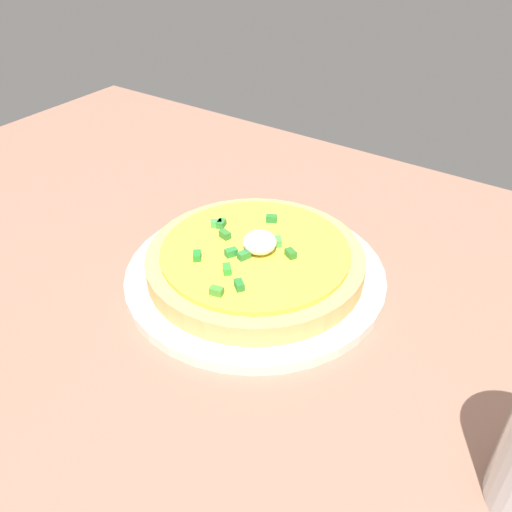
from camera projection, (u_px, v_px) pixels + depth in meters
The scene contains 3 objects.
dining_table at pixel (239, 304), 59.91cm from camera, with size 125.79×82.14×2.80cm, color #9D6E5A.
plate at pixel (256, 275), 60.87cm from camera, with size 28.99×28.99×1.20cm, color silver.
pizza at pixel (256, 260), 59.66cm from camera, with size 24.07×24.07×5.24cm.
Camera 1 is at (-27.41, 36.42, 40.68)cm, focal length 37.99 mm.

